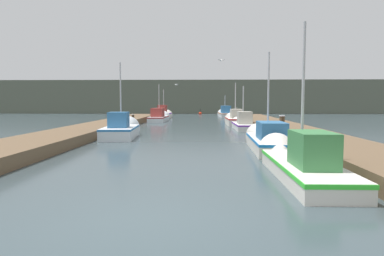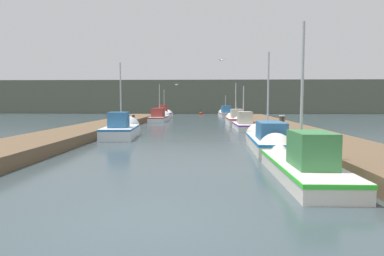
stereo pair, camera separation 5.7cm
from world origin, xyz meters
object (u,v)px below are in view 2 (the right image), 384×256
at_px(fishing_boat_2, 122,129).
at_px(fishing_boat_7, 225,113).
at_px(fishing_boat_4, 235,120).
at_px(mooring_piling_0, 281,135).
at_px(mooring_piling_1, 236,113).
at_px(mooring_piling_3, 133,120).
at_px(fishing_boat_0, 296,161).
at_px(seagull_1, 177,85).
at_px(mooring_piling_2, 282,130).
at_px(fishing_boat_6, 164,114).
at_px(fishing_boat_3, 243,124).
at_px(fishing_boat_1, 267,139).
at_px(seagull_lead, 222,60).
at_px(channel_buoy, 201,113).
at_px(fishing_boat_5, 160,117).

height_order(fishing_boat_2, fishing_boat_7, fishing_boat_2).
height_order(fishing_boat_4, mooring_piling_0, fishing_boat_4).
relative_size(mooring_piling_1, mooring_piling_3, 1.30).
bearing_deg(fishing_boat_0, mooring_piling_1, 87.60).
bearing_deg(seagull_1, mooring_piling_2, -13.02).
bearing_deg(mooring_piling_0, fishing_boat_6, 109.70).
distance_m(fishing_boat_3, fishing_boat_6, 16.60).
distance_m(fishing_boat_1, mooring_piling_1, 26.51).
relative_size(mooring_piling_2, mooring_piling_3, 1.48).
distance_m(mooring_piling_3, seagull_lead, 9.13).
distance_m(mooring_piling_1, channel_buoy, 11.89).
bearing_deg(mooring_piling_1, fishing_boat_5, -142.66).
bearing_deg(fishing_boat_7, seagull_1, -112.77).
bearing_deg(fishing_boat_3, mooring_piling_1, 85.41).
distance_m(fishing_boat_6, seagull_lead, 16.46).
bearing_deg(fishing_boat_2, mooring_piling_2, -25.91).
relative_size(mooring_piling_0, seagull_1, 1.86).
bearing_deg(fishing_boat_2, fishing_boat_0, -56.38).
bearing_deg(mooring_piling_2, mooring_piling_1, 89.68).
relative_size(fishing_boat_5, seagull_1, 11.59).
relative_size(fishing_boat_1, mooring_piling_1, 4.62).
bearing_deg(mooring_piling_2, fishing_boat_7, 91.99).
height_order(fishing_boat_4, fishing_boat_6, fishing_boat_4).
height_order(fishing_boat_7, mooring_piling_3, fishing_boat_7).
bearing_deg(fishing_boat_5, fishing_boat_4, -32.48).
height_order(mooring_piling_2, channel_buoy, mooring_piling_2).
bearing_deg(fishing_boat_5, channel_buoy, 78.06).
bearing_deg(fishing_boat_2, fishing_boat_3, 33.22).
bearing_deg(fishing_boat_1, fishing_boat_0, -89.04).
distance_m(fishing_boat_0, mooring_piling_2, 6.42).
bearing_deg(mooring_piling_0, fishing_boat_1, -124.91).
xyz_separation_m(fishing_boat_2, fishing_boat_5, (0.21, 15.42, -0.01)).
bearing_deg(seagull_lead, fishing_boat_6, -95.70).
distance_m(fishing_boat_2, mooring_piling_1, 23.57).
height_order(fishing_boat_6, mooring_piling_1, fishing_boat_6).
xyz_separation_m(fishing_boat_4, mooring_piling_3, (-8.77, -1.62, 0.04)).
distance_m(fishing_boat_7, mooring_piling_3, 18.72).
bearing_deg(mooring_piling_1, mooring_piling_2, -90.32).
relative_size(fishing_boat_3, fishing_boat_5, 0.88).
height_order(fishing_boat_6, fishing_boat_7, fishing_boat_6).
height_order(mooring_piling_0, mooring_piling_1, mooring_piling_1).
height_order(fishing_boat_4, seagull_1, fishing_boat_4).
relative_size(fishing_boat_1, fishing_boat_2, 1.18).
distance_m(fishing_boat_0, fishing_boat_3, 15.66).
relative_size(mooring_piling_0, seagull_lead, 1.76).
bearing_deg(mooring_piling_0, fishing_boat_3, 95.30).
bearing_deg(mooring_piling_1, fishing_boat_4, -95.75).
bearing_deg(channel_buoy, fishing_boat_4, -81.58).
bearing_deg(fishing_boat_5, mooring_piling_2, -65.01).
xyz_separation_m(fishing_boat_7, mooring_piling_2, (1.00, -28.86, 0.26)).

